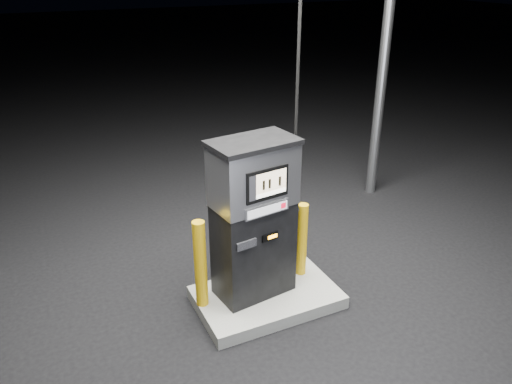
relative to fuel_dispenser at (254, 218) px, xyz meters
name	(u,v)px	position (x,y,z in m)	size (l,w,h in m)	color
ground	(267,302)	(0.12, -0.10, -1.09)	(80.00, 80.00, 0.00)	black
pump_island	(267,297)	(0.12, -0.10, -1.01)	(1.60, 1.00, 0.15)	slate
fuel_dispenser	(254,218)	(0.00, 0.00, 0.00)	(1.04, 0.66, 3.79)	black
bollard_left	(200,264)	(-0.62, 0.02, -0.42)	(0.14, 0.14, 1.03)	#D4A00B
bollard_right	(302,240)	(0.67, 0.08, -0.48)	(0.12, 0.12, 0.93)	#D4A00B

